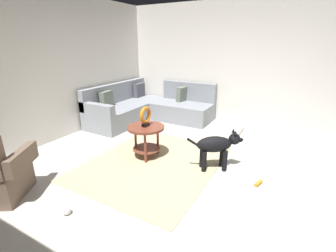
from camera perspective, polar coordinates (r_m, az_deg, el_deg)
The scene contains 11 objects.
ground_plane at distance 3.48m, azimuth 5.18°, elevation -13.18°, with size 6.00×6.00×0.10m, color #B7B2A8.
wall_back at distance 4.92m, azimuth -28.01°, elevation 11.73°, with size 6.00×0.12×2.70m, color silver.
wall_right at distance 5.77m, azimuth 18.01°, elevation 13.82°, with size 0.12×6.00×2.70m, color silver.
area_rug at distance 3.85m, azimuth -3.51°, elevation -8.74°, with size 2.30×1.90×0.01m, color tan.
sectional_couch at distance 5.86m, azimuth -4.78°, elevation 4.22°, with size 2.20×2.25×0.88m.
side_table at distance 3.90m, azimuth -5.26°, elevation -1.76°, with size 0.60×0.60×0.54m.
torus_sculpture at distance 3.80m, azimuth -5.40°, elevation 2.38°, with size 0.28×0.08×0.33m.
dog_bed_mat at distance 5.15m, azimuth 13.44°, elevation -1.30°, with size 0.80×0.60×0.09m, color beige.
dog at distance 3.60m, azimuth 11.58°, elevation -4.64°, with size 0.53×0.72×0.63m.
dog_toy_ball at distance 3.03m, azimuth -23.02°, elevation -18.07°, with size 0.10×0.10×0.10m, color silver.
dog_toy_rope at distance 3.52m, azimuth 20.70°, elevation -12.60°, with size 0.05×0.05×0.16m, color orange.
Camera 1 is at (-2.70, -1.15, 1.82)m, focal length 25.61 mm.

